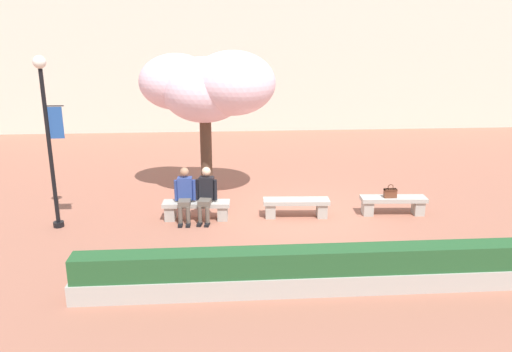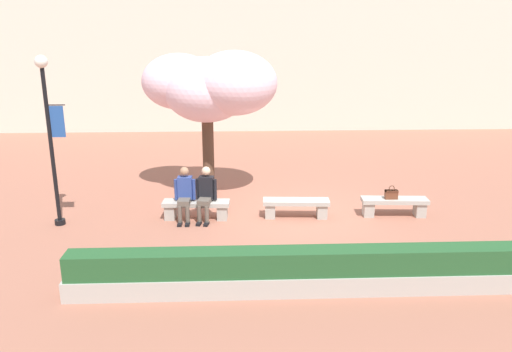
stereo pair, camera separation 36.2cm
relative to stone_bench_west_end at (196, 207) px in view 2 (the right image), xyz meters
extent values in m
plane|color=#9E604C|center=(2.41, 0.00, -0.30)|extent=(100.00, 100.00, 0.00)
cube|color=beige|center=(2.41, 12.85, 4.16)|extent=(28.00, 4.00, 8.91)
cube|color=#ADA89E|center=(0.00, 0.00, 0.10)|extent=(1.62, 0.51, 0.10)
cube|color=#ADA89E|center=(-0.63, 0.04, -0.12)|extent=(0.26, 0.35, 0.35)
cube|color=#ADA89E|center=(0.63, -0.04, -0.12)|extent=(0.26, 0.35, 0.35)
cube|color=#ADA89E|center=(2.41, 0.00, 0.10)|extent=(1.62, 0.51, 0.10)
cube|color=#ADA89E|center=(1.78, 0.04, -0.12)|extent=(0.26, 0.35, 0.35)
cube|color=#ADA89E|center=(3.03, -0.04, -0.12)|extent=(0.26, 0.35, 0.35)
cube|color=#ADA89E|center=(4.82, 0.00, 0.10)|extent=(1.62, 0.51, 0.10)
cube|color=#ADA89E|center=(4.19, 0.04, -0.12)|extent=(0.26, 0.35, 0.35)
cube|color=#ADA89E|center=(5.44, -0.04, -0.12)|extent=(0.26, 0.35, 0.35)
cube|color=black|center=(-0.36, -0.42, -0.27)|extent=(0.11, 0.22, 0.06)
cylinder|color=brown|center=(-0.36, -0.36, -0.06)|extent=(0.10, 0.10, 0.42)
cube|color=black|center=(-0.18, -0.42, -0.27)|extent=(0.11, 0.22, 0.06)
cylinder|color=brown|center=(-0.18, -0.36, -0.06)|extent=(0.10, 0.10, 0.42)
cube|color=brown|center=(-0.26, -0.18, 0.21)|extent=(0.30, 0.41, 0.12)
cube|color=#2D4289|center=(-0.25, 0.04, 0.48)|extent=(0.35, 0.23, 0.54)
sphere|color=#A37556|center=(-0.25, 0.04, 0.89)|extent=(0.21, 0.21, 0.21)
cylinder|color=#2D4289|center=(-0.46, 0.03, 0.44)|extent=(0.09, 0.09, 0.50)
cylinder|color=#2D4289|center=(-0.04, 0.01, 0.44)|extent=(0.09, 0.09, 0.50)
cube|color=black|center=(0.08, -0.39, -0.27)|extent=(0.14, 0.23, 0.06)
cylinder|color=brown|center=(0.09, -0.34, -0.06)|extent=(0.10, 0.10, 0.42)
cube|color=black|center=(0.26, -0.43, -0.27)|extent=(0.14, 0.23, 0.06)
cylinder|color=brown|center=(0.27, -0.37, -0.06)|extent=(0.10, 0.10, 0.42)
cube|color=brown|center=(0.22, -0.18, 0.21)|extent=(0.35, 0.45, 0.12)
cube|color=black|center=(0.26, 0.04, 0.48)|extent=(0.38, 0.28, 0.54)
sphere|color=beige|center=(0.26, 0.04, 0.89)|extent=(0.21, 0.21, 0.21)
cylinder|color=black|center=(0.05, 0.06, 0.44)|extent=(0.09, 0.09, 0.50)
cylinder|color=black|center=(0.46, -0.02, 0.44)|extent=(0.09, 0.09, 0.50)
cube|color=brown|center=(4.71, -0.03, 0.26)|extent=(0.30, 0.14, 0.22)
cube|color=#552C1C|center=(4.71, -0.03, 0.35)|extent=(0.30, 0.15, 0.04)
torus|color=#4A2718|center=(4.71, -0.03, 0.42)|extent=(0.14, 0.02, 0.14)
cylinder|color=#513828|center=(0.22, 1.94, 0.78)|extent=(0.31, 0.31, 2.14)
ellipsoid|color=#F4CCDB|center=(0.22, 1.94, 2.58)|extent=(2.28, 2.32, 1.71)
ellipsoid|color=#F4CCDB|center=(-0.53, 2.21, 2.77)|extent=(1.97, 1.80, 1.48)
ellipsoid|color=#F4CCDB|center=(0.96, 1.70, 2.77)|extent=(2.21, 2.26, 1.66)
cylinder|color=black|center=(-3.17, -0.23, -0.24)|extent=(0.24, 0.24, 0.12)
cylinder|color=black|center=(-3.17, -0.23, 1.50)|extent=(0.09, 0.09, 3.59)
sphere|color=white|center=(-3.17, -0.23, 3.44)|extent=(0.28, 0.28, 0.28)
cylinder|color=black|center=(-2.97, -0.23, 2.51)|extent=(0.40, 0.02, 0.02)
cube|color=#234C93|center=(-2.97, -0.23, 2.14)|extent=(0.30, 0.02, 0.70)
cube|color=#ADA89E|center=(2.41, -3.59, -0.12)|extent=(8.75, 0.50, 0.36)
cube|color=#235128|center=(2.41, -3.59, 0.28)|extent=(8.65, 0.44, 0.44)
camera|label=1|loc=(0.60, -11.29, 4.08)|focal=35.00mm
camera|label=2|loc=(0.96, -11.31, 4.08)|focal=35.00mm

